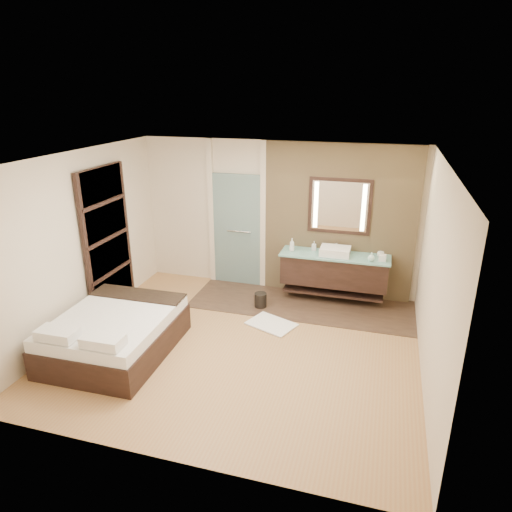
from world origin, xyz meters
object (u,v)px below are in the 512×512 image
(waste_bin, at_px, (261,300))
(vanity, at_px, (334,270))
(bed, at_px, (115,333))
(mirror_unit, at_px, (340,206))

(waste_bin, bearing_deg, vanity, 27.92)
(vanity, relative_size, bed, 0.99)
(vanity, height_order, waste_bin, vanity)
(bed, bearing_deg, mirror_unit, 44.44)
(waste_bin, bearing_deg, bed, -129.52)
(mirror_unit, xyz_separation_m, waste_bin, (-1.15, -0.85, -1.52))
(mirror_unit, xyz_separation_m, bed, (-2.73, -2.77, -1.35))
(mirror_unit, height_order, bed, mirror_unit)
(vanity, height_order, mirror_unit, mirror_unit)
(mirror_unit, bearing_deg, bed, -134.63)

